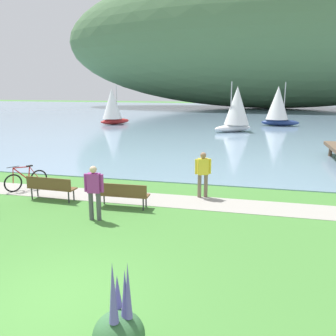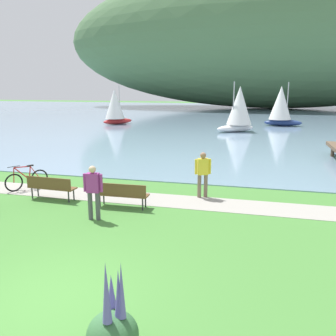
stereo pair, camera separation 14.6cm
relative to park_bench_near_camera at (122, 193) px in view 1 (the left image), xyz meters
The scene contains 13 objects.
ground_plane 5.43m from the park_bench_near_camera, 83.26° to the right, with size 200.00×200.00×0.00m, color #478438.
bay_water 43.57m from the park_bench_near_camera, 89.16° to the left, with size 180.00×80.00×0.04m, color #7A99B2.
distant_hillside 65.22m from the park_bench_near_camera, 84.17° to the left, with size 83.78×28.00×26.91m, color #4C7047.
shoreline_path 1.40m from the park_bench_near_camera, 60.87° to the left, with size 60.00×1.50×0.01m, color #A39E93.
park_bench_near_camera is the anchor object (origin of this frame).
park_bench_further_along 2.81m from the park_bench_near_camera, behind, with size 1.82×0.56×0.88m.
bicycle_leaning_near_bench 4.71m from the park_bench_near_camera, 165.02° to the left, with size 0.97×1.54×1.01m.
person_at_shoreline 3.12m from the park_bench_near_camera, 36.71° to the left, with size 0.58×0.34×1.71m.
person_on_the_grass 1.39m from the park_bench_near_camera, 108.50° to the right, with size 0.61×0.26×1.71m.
echium_bush_closest_to_camera 6.90m from the park_bench_near_camera, 69.54° to the right, with size 0.79×0.79×1.65m.
sailboat_nearest_to_shore 29.67m from the park_bench_near_camera, 77.24° to the left, with size 3.88×2.31×4.54m.
sailboat_mid_bay 22.71m from the park_bench_near_camera, 83.53° to the left, with size 3.72×3.43×4.51m.
sailboat_toward_hillside 28.43m from the park_bench_near_camera, 112.93° to the left, with size 3.18×3.49×4.21m.
Camera 1 is at (3.59, -5.44, 4.00)m, focal length 38.00 mm.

